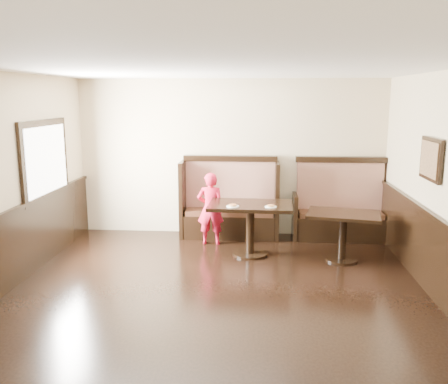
# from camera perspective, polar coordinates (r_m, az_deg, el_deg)

# --- Properties ---
(ground) EXTENTS (7.00, 7.00, 0.00)m
(ground) POSITION_cam_1_polar(r_m,az_deg,el_deg) (5.60, -1.56, -14.94)
(ground) COLOR black
(ground) RESTS_ON ground
(room_shell) EXTENTS (7.00, 7.00, 7.00)m
(room_shell) POSITION_cam_1_polar(r_m,az_deg,el_deg) (5.64, -4.34, -7.42)
(room_shell) COLOR #CBB593
(room_shell) RESTS_ON ground
(booth_main) EXTENTS (1.75, 0.72, 1.45)m
(booth_main) POSITION_cam_1_polar(r_m,az_deg,el_deg) (8.53, 0.69, -1.87)
(booth_main) COLOR black
(booth_main) RESTS_ON ground
(booth_neighbor) EXTENTS (1.65, 0.72, 1.45)m
(booth_neighbor) POSITION_cam_1_polar(r_m,az_deg,el_deg) (8.64, 13.72, -2.34)
(booth_neighbor) COLOR black
(booth_neighbor) RESTS_ON ground
(table_main) EXTENTS (1.33, 0.86, 0.83)m
(table_main) POSITION_cam_1_polar(r_m,az_deg,el_deg) (7.49, 3.18, -2.88)
(table_main) COLOR black
(table_main) RESTS_ON ground
(table_neighbor) EXTENTS (1.20, 0.91, 0.75)m
(table_neighbor) POSITION_cam_1_polar(r_m,az_deg,el_deg) (7.47, 14.13, -3.87)
(table_neighbor) COLOR black
(table_neighbor) RESTS_ON ground
(child) EXTENTS (0.46, 0.31, 1.24)m
(child) POSITION_cam_1_polar(r_m,az_deg,el_deg) (8.04, -1.64, -2.01)
(child) COLOR red
(child) RESTS_ON ground
(pizza_plate_left) EXTENTS (0.20, 0.20, 0.04)m
(pizza_plate_left) POSITION_cam_1_polar(r_m,az_deg,el_deg) (7.24, 1.06, -1.67)
(pizza_plate_left) COLOR white
(pizza_plate_left) RESTS_ON table_main
(pizza_plate_right) EXTENTS (0.18, 0.18, 0.03)m
(pizza_plate_right) POSITION_cam_1_polar(r_m,az_deg,el_deg) (7.25, 5.64, -1.72)
(pizza_plate_right) COLOR white
(pizza_plate_right) RESTS_ON table_main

